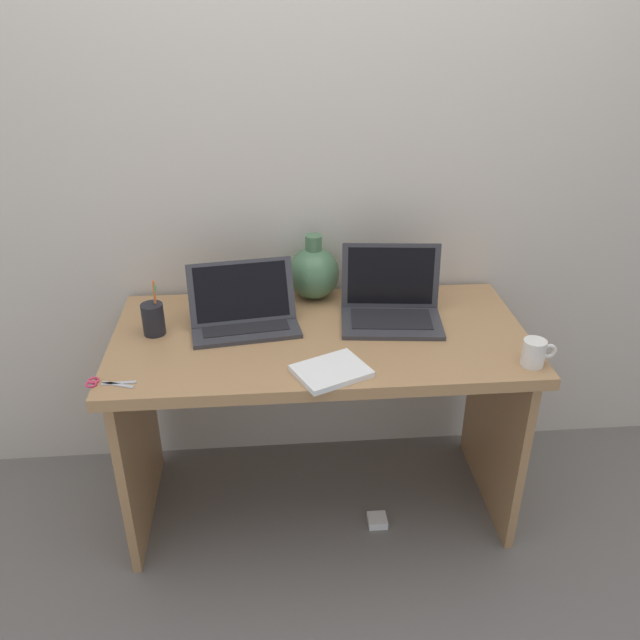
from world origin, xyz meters
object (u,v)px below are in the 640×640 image
at_px(scissors, 102,383).
at_px(pen_cup, 153,319).
at_px(notebook_stack, 331,371).
at_px(laptop_right, 391,300).
at_px(coffee_mug, 534,353).
at_px(laptop_left, 243,310).
at_px(power_brick, 377,520).
at_px(green_vase, 314,272).

bearing_deg(scissors, pen_cup, 68.93).
bearing_deg(notebook_stack, laptop_right, 55.60).
xyz_separation_m(laptop_right, coffee_mug, (0.38, -0.36, -0.02)).
relative_size(laptop_left, coffee_mug, 3.57).
bearing_deg(pen_cup, power_brick, -13.08).
height_order(laptop_right, scissors, laptop_right).
bearing_deg(notebook_stack, scissors, 179.94).
bearing_deg(laptop_right, coffee_mug, -42.99).
relative_size(scissors, power_brick, 2.11).
distance_m(laptop_right, green_vase, 0.32).
relative_size(green_vase, pen_cup, 1.26).
bearing_deg(pen_cup, notebook_stack, -27.77).
bearing_deg(coffee_mug, laptop_right, 137.01).
relative_size(green_vase, notebook_stack, 1.16).
xyz_separation_m(laptop_right, power_brick, (-0.05, -0.23, -0.80)).
height_order(laptop_left, green_vase, green_vase).
xyz_separation_m(green_vase, coffee_mug, (0.64, -0.54, -0.06)).
bearing_deg(scissors, power_brick, 7.93).
bearing_deg(notebook_stack, green_vase, 91.41).
bearing_deg(green_vase, pen_cup, -156.66).
bearing_deg(laptop_right, scissors, -159.01).
distance_m(laptop_left, coffee_mug, 0.95).
bearing_deg(green_vase, laptop_right, -35.26).
bearing_deg(laptop_left, green_vase, 38.44).
bearing_deg(laptop_right, pen_cup, -175.96).
bearing_deg(pen_cup, coffee_mug, -14.09).
height_order(coffee_mug, power_brick, coffee_mug).
xyz_separation_m(scissors, power_brick, (0.87, 0.12, -0.74)).
xyz_separation_m(laptop_left, coffee_mug, (0.89, -0.33, -0.01)).
relative_size(laptop_left, scissors, 2.61).
relative_size(pen_cup, power_brick, 2.75).
distance_m(laptop_right, pen_cup, 0.81).
bearing_deg(green_vase, notebook_stack, -88.59).
bearing_deg(notebook_stack, coffee_mug, -0.09).
relative_size(laptop_left, laptop_right, 1.05).
relative_size(laptop_right, pen_cup, 1.90).
distance_m(laptop_right, notebook_stack, 0.43).
height_order(laptop_left, scissors, laptop_left).
bearing_deg(laptop_right, green_vase, 144.74).
relative_size(notebook_stack, pen_cup, 1.09).
height_order(laptop_left, power_brick, laptop_left).
distance_m(coffee_mug, pen_cup, 1.23).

